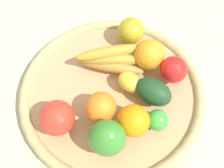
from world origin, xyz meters
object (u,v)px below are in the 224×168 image
object	(u,v)px
banana_bunch	(110,59)
apple_2	(57,118)
orange_1	(134,121)
apple_0	(131,31)
lime_0	(159,119)
apple_1	(173,70)
avocado	(153,92)
orange_2	(101,107)
lemon_0	(130,82)
orange_0	(149,55)
bell_pepper	(107,138)

from	to	relation	value
banana_bunch	apple_2	bearing A→B (deg)	7.79
banana_bunch	apple_2	distance (m)	0.20
orange_1	apple_0	xyz separation A→B (m)	(-0.19, -0.17, -0.00)
apple_2	lime_0	xyz separation A→B (m)	(-0.16, 0.16, -0.02)
apple_1	avocado	bearing A→B (deg)	0.74
apple_2	orange_2	distance (m)	0.10
lime_0	lemon_0	xyz separation A→B (m)	(-0.03, -0.11, -0.00)
avocado	orange_0	xyz separation A→B (m)	(-0.07, -0.07, 0.01)
avocado	lime_0	world-z (taller)	avocado
avocado	banana_bunch	xyz separation A→B (m)	(0.00, -0.14, -0.00)
apple_1	lemon_0	world-z (taller)	apple_1
apple_1	apple_0	world-z (taller)	apple_0
banana_bunch	bell_pepper	xyz separation A→B (m)	(0.16, 0.14, 0.02)
orange_1	apple_1	xyz separation A→B (m)	(-0.17, -0.02, -0.00)
avocado	apple_0	distance (m)	0.19
lime_0	orange_2	xyz separation A→B (m)	(0.07, -0.11, 0.01)
lime_0	orange_1	bearing A→B (deg)	-38.50
avocado	orange_2	distance (m)	0.13
banana_bunch	bell_pepper	distance (m)	0.21
orange_2	apple_0	bearing A→B (deg)	-155.86
lime_0	orange_1	xyz separation A→B (m)	(0.05, -0.04, 0.01)
lemon_0	apple_1	bearing A→B (deg)	148.10
orange_0	lemon_0	size ratio (longest dim) A/B	1.24
orange_1	lemon_0	size ratio (longest dim) A/B	1.15
orange_1	bell_pepper	size ratio (longest dim) A/B	0.78
avocado	bell_pepper	bearing A→B (deg)	0.44
avocado	apple_0	bearing A→B (deg)	-123.00
orange_2	apple_0	size ratio (longest dim) A/B	0.98
apple_2	orange_1	bearing A→B (deg)	131.30
orange_1	orange_2	xyz separation A→B (m)	(0.03, -0.07, -0.00)
apple_1	orange_2	bearing A→B (deg)	-17.01
lime_0	apple_0	distance (m)	0.25
orange_1	lime_0	bearing A→B (deg)	141.50
orange_0	bell_pepper	xyz separation A→B (m)	(0.23, 0.07, 0.01)
banana_bunch	orange_2	xyz separation A→B (m)	(0.11, 0.08, 0.01)
apple_2	orange_2	size ratio (longest dim) A/B	1.12
apple_2	orange_0	size ratio (longest dim) A/B	1.02
orange_1	lemon_0	bearing A→B (deg)	-134.70
apple_0	banana_bunch	bearing A→B (deg)	10.50
avocado	bell_pepper	xyz separation A→B (m)	(0.16, 0.00, 0.02)
banana_bunch	apple_1	distance (m)	0.16
orange_1	bell_pepper	distance (m)	0.07
banana_bunch	lime_0	bearing A→B (deg)	77.48
orange_0	apple_0	size ratio (longest dim) A/B	1.08
lemon_0	orange_1	bearing A→B (deg)	45.30
apple_1	orange_0	world-z (taller)	orange_0
avocado	apple_2	distance (m)	0.23
lemon_0	avocado	bearing A→B (deg)	103.51
avocado	apple_1	bearing A→B (deg)	-179.26
avocado	lemon_0	distance (m)	0.06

